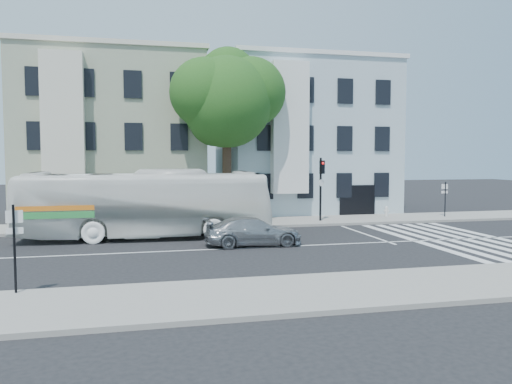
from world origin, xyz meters
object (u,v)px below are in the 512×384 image
object	(u,v)px
sedan	(253,231)
fire_hydrant	(386,211)
bus	(146,204)
traffic_signal	(321,181)
near_sign_pole	(14,237)

from	to	relation	value
sedan	fire_hydrant	distance (m)	13.59
bus	traffic_signal	distance (m)	11.30
near_sign_pole	sedan	bearing A→B (deg)	29.37
fire_hydrant	near_sign_pole	world-z (taller)	near_sign_pole
sedan	traffic_signal	size ratio (longest dim) A/B	1.11
traffic_signal	fire_hydrant	world-z (taller)	traffic_signal
bus	near_sign_pole	distance (m)	10.92
traffic_signal	near_sign_pole	xyz separation A→B (m)	(-14.61, -13.64, -0.85)
bus	fire_hydrant	bearing A→B (deg)	-71.27
bus	sedan	world-z (taller)	bus
sedan	fire_hydrant	bearing A→B (deg)	-53.26
sedan	bus	bearing A→B (deg)	56.20
bus	fire_hydrant	world-z (taller)	bus
traffic_signal	fire_hydrant	bearing A→B (deg)	-11.76
fire_hydrant	sedan	bearing A→B (deg)	-144.11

